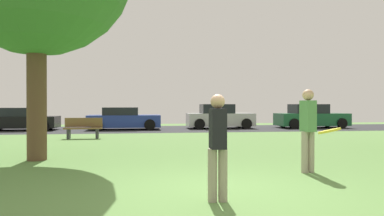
% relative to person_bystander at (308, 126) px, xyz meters
% --- Properties ---
extents(ground_plane, '(44.00, 44.00, 0.00)m').
position_rel_person_bystander_xyz_m(ground_plane, '(-2.21, -1.37, -1.01)').
color(ground_plane, '#5B8442').
extents(road_strip, '(44.00, 6.40, 0.01)m').
position_rel_person_bystander_xyz_m(road_strip, '(-2.21, 14.63, -1.00)').
color(road_strip, '#28282B').
rests_on(road_strip, ground_plane).
extents(person_bystander, '(0.30, 0.35, 1.80)m').
position_rel_person_bystander_xyz_m(person_bystander, '(0.00, 0.00, 0.00)').
color(person_bystander, gray).
rests_on(person_bystander, ground_plane).
extents(person_walking, '(0.30, 0.32, 1.62)m').
position_rel_person_bystander_xyz_m(person_walking, '(-2.42, -2.01, -0.12)').
color(person_walking, gray).
rests_on(person_walking, ground_plane).
extents(frisbee_disc, '(0.37, 0.37, 0.09)m').
position_rel_person_bystander_xyz_m(frisbee_disc, '(-1.30, -3.25, 0.14)').
color(frisbee_disc, yellow).
extents(parked_car_black, '(4.13, 1.95, 1.30)m').
position_rel_person_bystander_xyz_m(parked_car_black, '(-10.51, 14.60, -0.40)').
color(parked_car_black, black).
rests_on(parked_car_black, ground_plane).
extents(parked_car_blue, '(4.23, 2.06, 1.32)m').
position_rel_person_bystander_xyz_m(parked_car_blue, '(-4.60, 14.47, -0.39)').
color(parked_car_blue, '#233893').
rests_on(parked_car_blue, ground_plane).
extents(parked_car_silver, '(4.15, 1.96, 1.51)m').
position_rel_person_bystander_xyz_m(parked_car_silver, '(1.31, 14.83, -0.32)').
color(parked_car_silver, '#B7B7BC').
rests_on(parked_car_silver, ground_plane).
extents(parked_car_green, '(4.48, 2.00, 1.51)m').
position_rel_person_bystander_xyz_m(parked_car_green, '(7.22, 14.45, -0.32)').
color(parked_car_green, '#195633').
rests_on(parked_car_green, ground_plane).
extents(park_bench, '(1.60, 0.45, 0.90)m').
position_rel_person_bystander_xyz_m(park_bench, '(-6.06, 8.82, -0.54)').
color(park_bench, brown).
rests_on(park_bench, ground_plane).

